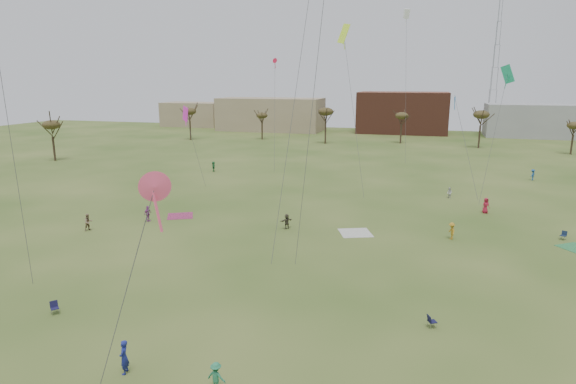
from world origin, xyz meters
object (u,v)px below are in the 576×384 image
(camp_chair_left, at_px, (55,310))
(camp_chair_right, at_px, (563,237))
(flyer_near_center, at_px, (216,377))
(flyer_near_right, at_px, (124,357))
(radio_tower, at_px, (495,67))
(camp_chair_center, at_px, (432,324))

(camp_chair_left, relative_size, camp_chair_right, 1.00)
(flyer_near_center, bearing_deg, flyer_near_right, 6.22)
(flyer_near_center, distance_m, camp_chair_left, 14.73)
(camp_chair_left, relative_size, radio_tower, 0.02)
(camp_chair_left, bearing_deg, radio_tower, 21.92)
(flyer_near_right, bearing_deg, radio_tower, 150.92)
(flyer_near_center, xyz_separation_m, flyer_near_right, (-5.38, -0.02, 0.19))
(camp_chair_center, bearing_deg, camp_chair_right, -57.22)
(flyer_near_center, xyz_separation_m, radio_tower, (27.73, 134.35, 18.43))
(flyer_near_center, xyz_separation_m, camp_chair_right, (23.38, 31.41, -0.52))
(camp_chair_left, distance_m, radio_tower, 137.63)
(flyer_near_center, height_order, camp_chair_left, flyer_near_center)
(camp_chair_center, xyz_separation_m, camp_chair_right, (12.71, 21.73, 0.00))
(camp_chair_center, distance_m, radio_tower, 127.25)
(flyer_near_center, height_order, camp_chair_right, flyer_near_center)
(flyer_near_right, xyz_separation_m, camp_chair_center, (16.06, 9.70, -0.71))
(camp_chair_center, height_order, radio_tower, radio_tower)
(camp_chair_right, distance_m, radio_tower, 104.76)
(flyer_near_right, height_order, radio_tower, radio_tower)
(flyer_near_right, xyz_separation_m, radio_tower, (33.11, 134.37, 18.24))
(camp_chair_center, height_order, camp_chair_right, same)
(flyer_near_center, distance_m, flyer_near_right, 5.39)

